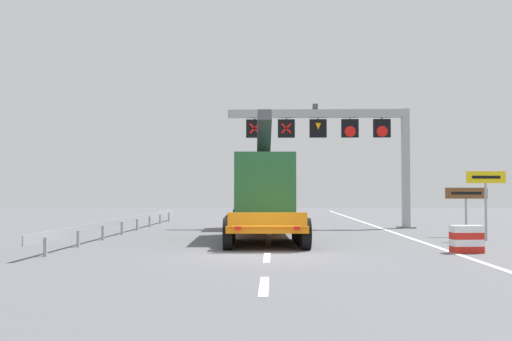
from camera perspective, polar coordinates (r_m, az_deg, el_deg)
The scene contains 9 objects.
ground at distance 18.62m, azimuth 0.80°, elevation -8.28°, with size 112.00×112.00×0.00m, color #5B5B60.
lane_markings at distance 31.40m, azimuth 1.35°, elevation -5.74°, with size 0.20×40.25×0.01m.
edge_line_right at distance 31.14m, azimuth 12.71°, elevation -5.72°, with size 0.20×63.00×0.01m, color silver.
overhead_lane_gantry at distance 33.14m, azimuth 8.24°, elevation 3.66°, with size 10.37×0.90×6.93m.
heavy_haul_truck_orange at distance 27.69m, azimuth 0.60°, elevation -2.13°, with size 3.52×14.15×5.30m.
exit_sign_yellow at distance 25.88m, azimuth 21.47°, elevation -1.58°, with size 1.60×0.15×2.85m.
tourist_info_sign_brown at distance 28.03m, azimuth 19.78°, elevation -2.57°, with size 1.88×0.15×2.19m.
crash_barrier_striped at distance 20.57m, azimuth 19.82°, elevation -6.31°, with size 1.05×0.60×0.90m.
guardrail_left at distance 29.68m, azimuth -12.26°, elevation -4.84°, with size 0.13×24.52×0.76m.
Camera 1 is at (0.30, -18.51, 2.01)m, focal length 41.09 mm.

